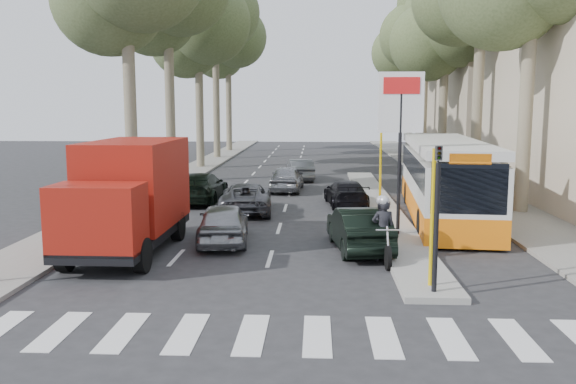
% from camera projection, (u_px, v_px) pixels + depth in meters
% --- Properties ---
extents(ground, '(120.00, 120.00, 0.00)m').
position_uv_depth(ground, '(298.00, 278.00, 16.01)').
color(ground, '#28282B').
rests_on(ground, ground).
extents(sidewalk_right, '(3.20, 70.00, 0.12)m').
position_uv_depth(sidewalk_right, '(439.00, 173.00, 40.33)').
color(sidewalk_right, gray).
rests_on(sidewalk_right, ground).
extents(median_left, '(2.40, 64.00, 0.12)m').
position_uv_depth(median_left, '(199.00, 167.00, 44.06)').
color(median_left, gray).
rests_on(median_left, ground).
extents(traffic_island, '(1.50, 26.00, 0.16)m').
position_uv_depth(traffic_island, '(380.00, 207.00, 26.73)').
color(traffic_island, gray).
rests_on(traffic_island, ground).
extents(building_far, '(11.00, 20.00, 16.00)m').
position_uv_depth(building_far, '(509.00, 60.00, 47.78)').
color(building_far, '#B7A88E').
rests_on(building_far, ground).
extents(billboard, '(1.50, 12.10, 5.60)m').
position_uv_depth(billboard, '(400.00, 130.00, 20.28)').
color(billboard, yellow).
rests_on(billboard, ground).
extents(traffic_light_island, '(0.16, 0.41, 3.60)m').
position_uv_depth(traffic_light_island, '(437.00, 194.00, 14.03)').
color(traffic_light_island, black).
rests_on(traffic_light_island, ground).
extents(tree_l_c, '(7.40, 7.20, 13.71)m').
position_uv_depth(tree_l_c, '(200.00, 26.00, 42.74)').
color(tree_l_c, '#6B604C').
rests_on(tree_l_c, ground).
extents(tree_l_d, '(7.40, 7.20, 15.66)m').
position_uv_depth(tree_l_d, '(217.00, 17.00, 50.42)').
color(tree_l_d, '#6B604C').
rests_on(tree_l_d, ground).
extents(tree_l_e, '(7.40, 7.20, 14.49)m').
position_uv_depth(tree_l_e, '(229.00, 40.00, 58.48)').
color(tree_l_e, '#6B604C').
rests_on(tree_l_e, ground).
extents(tree_r_c, '(7.40, 7.20, 13.32)m').
position_uv_depth(tree_r_c, '(447.00, 26.00, 40.04)').
color(tree_r_c, '#6B604C').
rests_on(tree_r_c, ground).
extents(tree_r_d, '(7.40, 7.20, 14.88)m').
position_uv_depth(tree_r_d, '(428.00, 21.00, 47.75)').
color(tree_r_d, '#6B604C').
rests_on(tree_r_d, ground).
extents(tree_r_e, '(7.40, 7.20, 14.10)m').
position_uv_depth(tree_r_e, '(413.00, 40.00, 55.75)').
color(tree_r_e, '#6B604C').
rests_on(tree_r_e, ground).
extents(silver_hatchback, '(1.99, 4.13, 1.36)m').
position_uv_depth(silver_hatchback, '(223.00, 223.00, 19.99)').
color(silver_hatchback, gray).
rests_on(silver_hatchback, ground).
extents(dark_hatchback, '(1.97, 4.33, 1.38)m').
position_uv_depth(dark_hatchback, '(359.00, 229.00, 19.01)').
color(dark_hatchback, black).
rests_on(dark_hatchback, ground).
extents(queue_car_a, '(2.46, 4.70, 1.26)m').
position_uv_depth(queue_car_a, '(246.00, 198.00, 25.73)').
color(queue_car_a, '#45464C').
rests_on(queue_car_a, ground).
extents(queue_car_b, '(2.05, 4.18, 1.17)m').
position_uv_depth(queue_car_b, '(346.00, 193.00, 27.40)').
color(queue_car_b, black).
rests_on(queue_car_b, ground).
extents(queue_car_c, '(1.82, 4.10, 1.37)m').
position_uv_depth(queue_car_c, '(287.00, 178.00, 32.11)').
color(queue_car_c, gray).
rests_on(queue_car_c, ground).
extents(queue_car_d, '(1.83, 4.00, 1.27)m').
position_uv_depth(queue_car_d, '(300.00, 170.00, 36.84)').
color(queue_car_d, '#4D5054').
rests_on(queue_car_d, ground).
extents(queue_car_e, '(2.09, 4.86, 1.40)m').
position_uv_depth(queue_car_e, '(201.00, 187.00, 28.44)').
color(queue_car_e, black).
rests_on(queue_car_e, ground).
extents(red_truck, '(2.53, 6.43, 3.41)m').
position_uv_depth(red_truck, '(129.00, 194.00, 18.67)').
color(red_truck, black).
rests_on(red_truck, ground).
extents(city_bus, '(3.58, 12.16, 3.16)m').
position_uv_depth(city_bus, '(444.00, 177.00, 24.42)').
color(city_bus, orange).
rests_on(city_bus, ground).
extents(motorcycle, '(0.85, 2.31, 1.96)m').
position_uv_depth(motorcycle, '(382.00, 231.00, 17.71)').
color(motorcycle, black).
rests_on(motorcycle, ground).
extents(pedestrian_far, '(1.20, 0.57, 1.83)m').
position_uv_depth(pedestrian_far, '(503.00, 181.00, 27.96)').
color(pedestrian_far, '#625A49').
rests_on(pedestrian_far, sidewalk_right).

